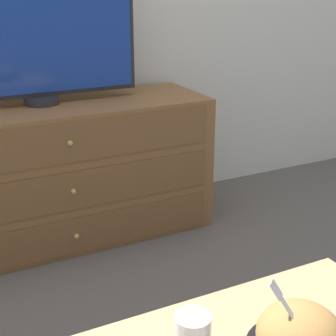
# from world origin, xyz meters

# --- Properties ---
(ground_plane) EXTENTS (12.00, 12.00, 0.00)m
(ground_plane) POSITION_xyz_m (0.00, 0.00, 0.00)
(ground_plane) COLOR #56514C
(dresser) EXTENTS (1.41, 0.48, 0.65)m
(dresser) POSITION_xyz_m (0.02, -0.26, 0.32)
(dresser) COLOR brown
(dresser) RESTS_ON ground_plane
(tv) EXTENTS (0.89, 0.15, 0.60)m
(tv) POSITION_xyz_m (-0.01, -0.21, 0.96)
(tv) COLOR #232328
(tv) RESTS_ON dresser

